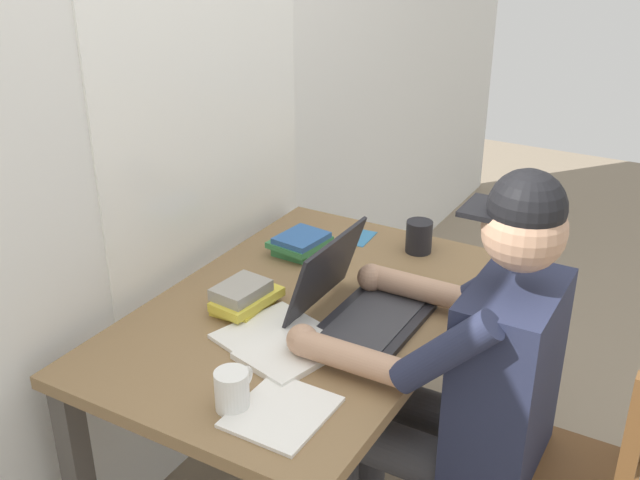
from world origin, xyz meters
name	(u,v)px	position (x,y,z in m)	size (l,w,h in m)	color
back_wall	(155,78)	(0.00, 0.48, 1.30)	(6.00, 0.08, 2.60)	silver
desk	(306,336)	(0.00, 0.00, 0.62)	(1.23, 0.80, 0.71)	olive
seated_person	(464,374)	(-0.03, -0.48, 0.67)	(0.50, 0.60, 1.23)	#232842
laptop	(355,301)	(0.01, -0.15, 0.76)	(0.33, 0.30, 0.23)	#232328
computer_mouse	(414,283)	(0.25, -0.22, 0.73)	(0.06, 0.10, 0.03)	black
coffee_mug_white	(233,390)	(-0.47, -0.09, 0.76)	(0.12, 0.08, 0.09)	white
coffee_mug_dark	(419,236)	(0.49, -0.13, 0.76)	(0.12, 0.08, 0.10)	black
book_stack_main	(244,297)	(-0.10, 0.14, 0.75)	(0.21, 0.14, 0.08)	gold
book_stack_side	(301,244)	(0.29, 0.19, 0.74)	(0.19, 0.17, 0.07)	#38844C
paper_pile_near_laptop	(267,332)	(-0.17, 0.02, 0.72)	(0.25, 0.18, 0.01)	white
paper_pile_back_corner	(282,412)	(-0.43, -0.20, 0.72)	(0.23, 0.20, 0.01)	white
paper_pile_side	(291,351)	(-0.22, -0.09, 0.72)	(0.24, 0.19, 0.02)	white
landscape_photo_print	(358,237)	(0.48, 0.09, 0.71)	(0.13, 0.09, 0.00)	teal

